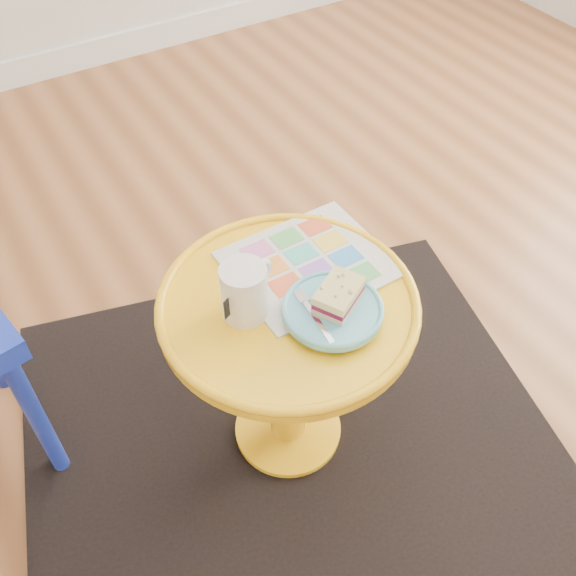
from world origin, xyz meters
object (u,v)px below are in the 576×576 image
side_table (288,345)px  plate (333,311)px  mug (245,290)px  newspaper (309,263)px

side_table → plate: size_ratio=2.70×
mug → plate: size_ratio=0.64×
mug → newspaper: bearing=-8.4°
newspaper → plate: (-0.04, -0.15, 0.02)m
newspaper → mug: mug is taller
side_table → mug: (-0.08, 0.02, 0.20)m
side_table → mug: bearing=166.0°
side_table → newspaper: size_ratio=1.63×
newspaper → plate: 0.15m
newspaper → mug: 0.19m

